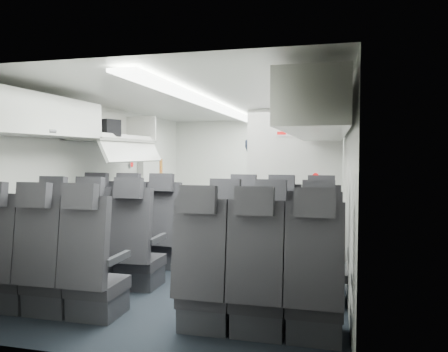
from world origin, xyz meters
The scene contains 14 objects.
cabin_shell centered at (0.00, 0.00, 1.12)m, with size 3.41×6.01×2.16m.
seat_row_front centered at (0.00, -0.53, 0.40)m, with size 3.33×0.56×1.24m.
seat_row_mid centered at (0.00, -1.43, 0.40)m, with size 3.33×0.56×1.24m.
seat_row_rear centered at (0.00, -2.33, 0.40)m, with size 3.33×0.56×1.24m.
overhead_bin_left_rear centered at (-1.40, -2.00, 1.86)m, with size 0.53×1.80×0.40m.
overhead_bin_left_front_open centered at (-1.44, -0.25, 1.74)m, with size 0.64×1.70×0.72m.
overhead_bin_right_rear centered at (1.40, -2.00, 1.86)m, with size 0.53×1.80×0.40m.
overhead_bin_right_front centered at (1.40, -0.25, 1.86)m, with size 0.53×1.70×0.40m.
bulkhead_partition centered at (0.98, 0.80, 1.08)m, with size 1.40×0.15×2.13m.
galley_unit centered at (0.95, 2.72, 0.95)m, with size 0.85×0.52×1.90m.
boarding_door centered at (-1.64, 1.55, 0.95)m, with size 0.12×1.27×1.86m.
flight_attendant centered at (0.29, 1.52, 0.87)m, with size 0.64×0.42×1.75m, color black.
carry_on_bag centered at (-1.38, -0.57, 1.81)m, with size 0.37×0.26×0.22m, color black.
papers centered at (0.48, 1.47, 1.06)m, with size 0.18×0.02×0.13m, color white.
Camera 1 is at (1.55, -5.77, 1.48)m, focal length 35.00 mm.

